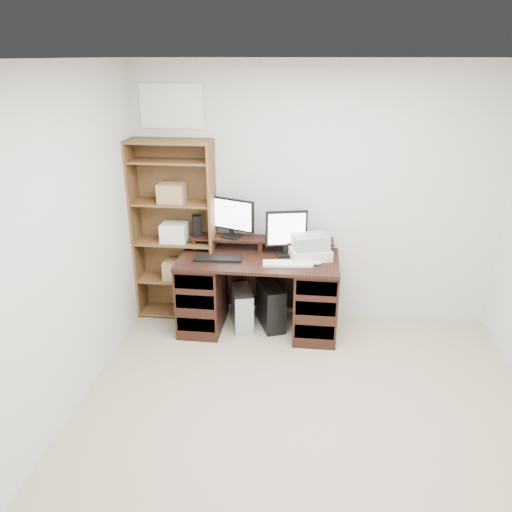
% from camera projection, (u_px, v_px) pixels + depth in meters
% --- Properties ---
extents(room, '(3.54, 4.04, 2.54)m').
position_uv_depth(room, '(310.00, 287.00, 2.94)').
color(room, tan).
rests_on(room, ground).
extents(desk, '(1.50, 0.70, 0.75)m').
position_uv_depth(desk, '(259.00, 292.00, 4.83)').
color(desk, black).
rests_on(desk, ground).
extents(riser_shelf, '(1.40, 0.22, 0.12)m').
position_uv_depth(riser_shelf, '(261.00, 241.00, 4.85)').
color(riser_shelf, black).
rests_on(riser_shelf, desk).
extents(monitor_wide, '(0.46, 0.21, 0.39)m').
position_uv_depth(monitor_wide, '(231.00, 216.00, 4.79)').
color(monitor_wide, black).
rests_on(monitor_wide, riser_shelf).
extents(monitor_small, '(0.39, 0.18, 0.43)m').
position_uv_depth(monitor_small, '(286.00, 231.00, 4.68)').
color(monitor_small, black).
rests_on(monitor_small, desk).
extents(speaker, '(0.11, 0.11, 0.21)m').
position_uv_depth(speaker, '(197.00, 225.00, 4.87)').
color(speaker, black).
rests_on(speaker, riser_shelf).
extents(keyboard_black, '(0.45, 0.18, 0.02)m').
position_uv_depth(keyboard_black, '(218.00, 258.00, 4.63)').
color(keyboard_black, black).
rests_on(keyboard_black, desk).
extents(keyboard_white, '(0.46, 0.18, 0.02)m').
position_uv_depth(keyboard_white, '(288.00, 263.00, 4.53)').
color(keyboard_white, white).
rests_on(keyboard_white, desk).
extents(mouse, '(0.10, 0.08, 0.04)m').
position_uv_depth(mouse, '(317.00, 263.00, 4.52)').
color(mouse, silver).
rests_on(mouse, desk).
extents(printer, '(0.43, 0.36, 0.09)m').
position_uv_depth(printer, '(310.00, 253.00, 4.66)').
color(printer, beige).
rests_on(printer, desk).
extents(basket, '(0.37, 0.31, 0.14)m').
position_uv_depth(basket, '(310.00, 242.00, 4.62)').
color(basket, '#959A9E').
rests_on(basket, printer).
extents(tower_silver, '(0.28, 0.43, 0.40)m').
position_uv_depth(tower_silver, '(242.00, 308.00, 4.92)').
color(tower_silver, '#B5B7BC').
rests_on(tower_silver, ground).
extents(tower_black, '(0.34, 0.48, 0.44)m').
position_uv_depth(tower_black, '(271.00, 305.00, 4.93)').
color(tower_black, black).
rests_on(tower_black, ground).
extents(bookshelf, '(0.80, 0.30, 1.80)m').
position_uv_depth(bookshelf, '(175.00, 230.00, 4.92)').
color(bookshelf, brown).
rests_on(bookshelf, ground).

